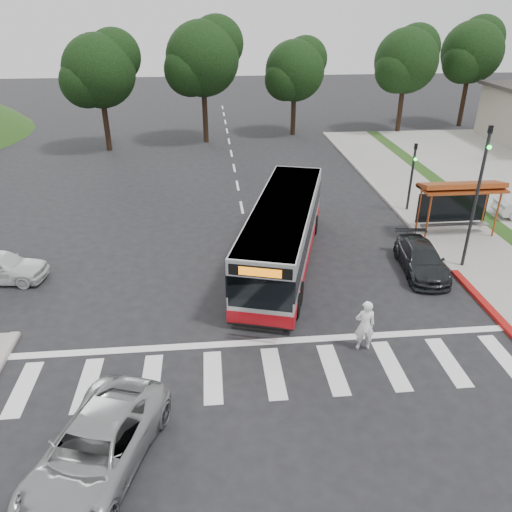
{
  "coord_description": "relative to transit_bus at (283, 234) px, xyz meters",
  "views": [
    {
      "loc": [
        -1.81,
        -17.81,
        10.92
      ],
      "look_at": [
        -0.06,
        0.41,
        1.6
      ],
      "focal_mm": 35.0,
      "sensor_mm": 36.0,
      "label": 1
    }
  ],
  "objects": [
    {
      "name": "pedestrian",
      "position": [
        1.9,
        -6.71,
        -0.5
      ],
      "size": [
        0.73,
        0.49,
        1.94
      ],
      "primitive_type": "imported",
      "rotation": [
        0.0,
        0.0,
        3.1
      ],
      "color": "white",
      "rests_on": "ground"
    },
    {
      "name": "tree_north_a",
      "position": [
        -3.32,
        23.34,
        5.45
      ],
      "size": [
        6.6,
        6.15,
        10.17
      ],
      "color": "black",
      "rests_on": "ground"
    },
    {
      "name": "sidewalk_east",
      "position": [
        9.6,
        5.27,
        -1.41
      ],
      "size": [
        4.0,
        40.0,
        0.12
      ],
      "primitive_type": "cube",
      "color": "gray",
      "rests_on": "ground"
    },
    {
      "name": "dark_sedan",
      "position": [
        6.1,
        -1.43,
        -0.85
      ],
      "size": [
        2.2,
        4.47,
        1.25
      ],
      "primitive_type": "imported",
      "rotation": [
        0.0,
        0.0,
        -0.11
      ],
      "color": "black",
      "rests_on": "ground"
    },
    {
      "name": "tree_north_b",
      "position": [
        4.67,
        25.33,
        4.19
      ],
      "size": [
        5.72,
        5.33,
        8.43
      ],
      "color": "black",
      "rests_on": "ground"
    },
    {
      "name": "curb_east",
      "position": [
        7.6,
        5.27,
        -1.4
      ],
      "size": [
        0.3,
        40.0,
        0.15
      ],
      "primitive_type": "cube",
      "color": "#9E9991",
      "rests_on": "ground"
    },
    {
      "name": "bus_shelter",
      "position": [
        9.4,
        2.37,
        0.88
      ],
      "size": [
        4.2,
        1.6,
        2.86
      ],
      "color": "#A0441A",
      "rests_on": "sidewalk_east"
    },
    {
      "name": "traffic_signal_ne_short",
      "position": [
        8.2,
        5.76,
        1.0
      ],
      "size": [
        0.18,
        0.37,
        4.0
      ],
      "color": "black",
      "rests_on": "ground"
    },
    {
      "name": "crosswalk_ladder",
      "position": [
        -1.4,
        -7.73,
        -1.47
      ],
      "size": [
        18.0,
        2.6,
        0.01
      ],
      "primitive_type": "cube",
      "color": "silver",
      "rests_on": "ground"
    },
    {
      "name": "tree_ne_a",
      "position": [
        14.68,
        25.33,
        4.92
      ],
      "size": [
        6.16,
        5.74,
        9.3
      ],
      "color": "black",
      "rests_on": "parking_lot"
    },
    {
      "name": "transit_bus",
      "position": [
        0.0,
        0.0,
        0.0
      ],
      "size": [
        5.61,
        11.65,
        2.95
      ],
      "primitive_type": null,
      "rotation": [
        0.0,
        0.0,
        -0.29
      ],
      "color": "#B5B7BA",
      "rests_on": "ground"
    },
    {
      "name": "curb_east_red",
      "position": [
        7.6,
        -4.73,
        -1.4
      ],
      "size": [
        0.32,
        6.0,
        0.15
      ],
      "primitive_type": "cube",
      "color": "maroon",
      "rests_on": "ground"
    },
    {
      "name": "tree_north_c",
      "position": [
        -11.32,
        21.33,
        4.82
      ],
      "size": [
        6.16,
        5.74,
        9.3
      ],
      "color": "black",
      "rests_on": "ground"
    },
    {
      "name": "tree_ne_b",
      "position": [
        21.68,
        27.33,
        5.45
      ],
      "size": [
        6.16,
        5.74,
        10.02
      ],
      "color": "black",
      "rests_on": "ground"
    },
    {
      "name": "silver_suv_south",
      "position": [
        -6.44,
        -11.07,
        -0.76
      ],
      "size": [
        3.86,
        5.64,
        1.43
      ],
      "primitive_type": "imported",
      "rotation": [
        0.0,
        0.0,
        -0.31
      ],
      "color": "#9FA2A4",
      "rests_on": "ground"
    },
    {
      "name": "traffic_signal_ne_tall",
      "position": [
        8.2,
        -1.24,
        2.4
      ],
      "size": [
        0.18,
        0.37,
        6.5
      ],
      "color": "black",
      "rests_on": "ground"
    },
    {
      "name": "ground",
      "position": [
        -1.4,
        -2.73,
        -1.47
      ],
      "size": [
        140.0,
        140.0,
        0.0
      ],
      "primitive_type": "plane",
      "color": "black",
      "rests_on": "ground"
    }
  ]
}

